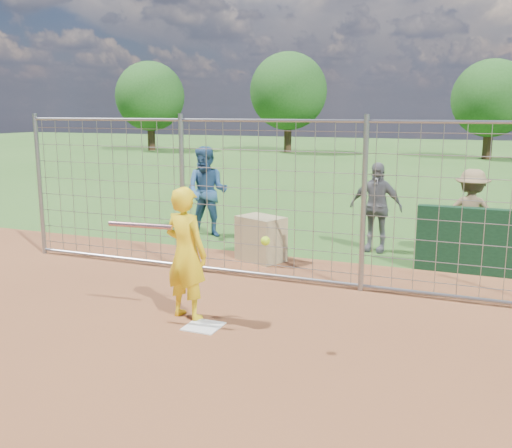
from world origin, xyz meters
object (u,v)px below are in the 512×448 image
at_px(batter, 186,253).
at_px(bystander_a, 207,192).
at_px(bystander_c, 471,214).
at_px(equipment_bin, 261,239).
at_px(bystander_b, 376,207).

distance_m(batter, bystander_a, 4.91).
relative_size(bystander_c, equipment_bin, 2.04).
bearing_deg(batter, equipment_bin, -74.42).
relative_size(bystander_a, bystander_c, 1.17).
relative_size(batter, bystander_a, 0.90).
bearing_deg(bystander_c, bystander_a, 5.54).
bearing_deg(bystander_b, bystander_a, -174.33).
relative_size(bystander_a, bystander_b, 1.12).
xyz_separation_m(bystander_b, bystander_c, (1.69, 0.10, -0.04)).
xyz_separation_m(bystander_c, equipment_bin, (-3.44, -1.58, -0.41)).
xyz_separation_m(batter, equipment_bin, (-0.18, 3.04, -0.46)).
xyz_separation_m(bystander_a, bystander_b, (3.56, 0.04, -0.10)).
distance_m(batter, bystander_b, 4.79).
xyz_separation_m(batter, bystander_c, (3.26, 4.62, -0.05)).
bearing_deg(bystander_b, batter, -104.16).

